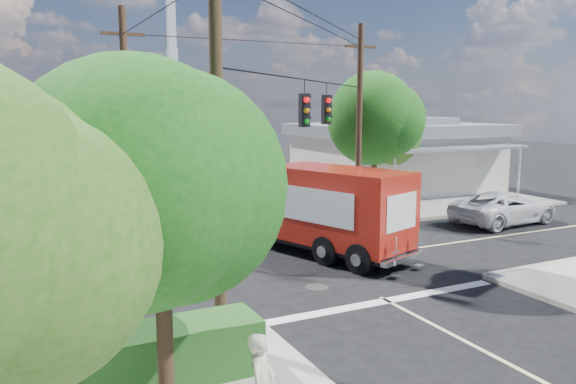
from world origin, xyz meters
TOP-DOWN VIEW (x-y plane):
  - ground at (0.00, 0.00)m, footprint 120.00×120.00m
  - sidewalk_ne at (10.88, 10.88)m, footprint 14.12×14.12m
  - road_markings at (0.00, -1.47)m, footprint 32.00×32.00m
  - building_ne at (12.50, 11.97)m, footprint 11.80×10.20m
  - radio_tower at (0.50, 20.00)m, footprint 0.80×0.80m
  - tree_sw_front at (-6.99, -7.54)m, footprint 3.88×3.78m
  - tree_ne_front at (7.21, 6.76)m, footprint 4.21×4.14m
  - tree_ne_back at (9.81, 8.96)m, footprint 3.77×3.66m
  - palm_nw_front at (-7.50, 7.50)m, footprint 3.01×3.08m
  - palm_nw_back at (-9.50, 9.00)m, footprint 3.01×3.08m
  - utility_poles at (-1.58, 1.60)m, footprint 12.00×10.68m
  - picket_fence at (-7.80, -5.60)m, footprint 5.94×0.06m
  - hedge_sw at (-8.00, -6.40)m, footprint 6.20×1.20m
  - vending_boxes at (6.50, 6.20)m, footprint 1.90×0.50m
  - delivery_truck at (0.87, 0.87)m, footprint 4.46×7.69m
  - parked_car at (10.99, 1.82)m, footprint 5.52×2.91m

SIDE VIEW (x-z plane):
  - ground at x=0.00m, z-range 0.00..0.00m
  - road_markings at x=0.00m, z-range 0.00..0.01m
  - sidewalk_ne at x=10.88m, z-range 0.00..0.14m
  - picket_fence at x=-7.80m, z-range 0.18..1.18m
  - hedge_sw at x=-8.00m, z-range 0.14..1.24m
  - vending_boxes at x=6.50m, z-range 0.14..1.24m
  - parked_car at x=10.99m, z-range 0.00..1.48m
  - delivery_truck at x=0.87m, z-range 0.03..3.23m
  - building_ne at x=12.50m, z-range 0.07..4.57m
  - tree_ne_back at x=9.81m, z-range 1.27..7.10m
  - tree_sw_front at x=-6.99m, z-range 1.32..7.35m
  - palm_nw_back at x=-9.50m, z-range 2.08..7.27m
  - utility_poles at x=-1.58m, z-range 0.17..9.17m
  - tree_ne_front at x=7.21m, z-range 1.44..8.09m
  - palm_nw_front at x=-7.50m, z-range 2.25..7.84m
  - radio_tower at x=0.50m, z-range -2.86..14.14m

